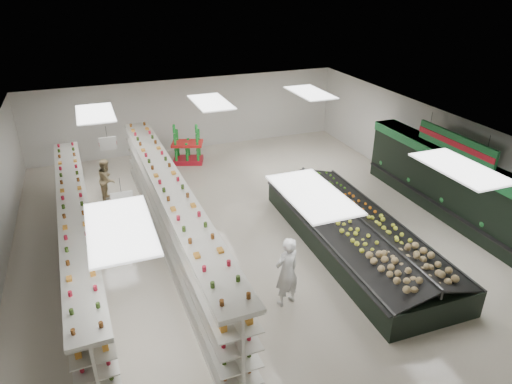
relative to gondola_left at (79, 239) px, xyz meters
name	(u,v)px	position (x,y,z in m)	size (l,w,h in m)	color
floor	(249,231)	(4.98, 0.09, -0.85)	(16.00, 16.00, 0.00)	beige
ceiling	(249,135)	(4.98, 0.09, 2.35)	(14.00, 16.00, 0.02)	white
wall_back	(188,114)	(4.98, 8.09, 0.75)	(14.00, 0.02, 3.20)	silver
wall_right	(436,155)	(11.98, 0.09, 0.75)	(0.02, 16.00, 3.20)	silver
produce_wall_case	(454,183)	(11.51, -1.41, 0.40)	(0.93, 8.00, 2.20)	black
aisle_sign_near	(122,200)	(1.18, -1.91, 1.91)	(0.52, 0.06, 0.75)	white
aisle_sign_far	(108,143)	(1.18, 2.09, 1.91)	(0.52, 0.06, 0.75)	white
hortifruti_banner	(455,143)	(11.22, -1.41, 1.80)	(0.12, 3.20, 0.95)	#1D6C34
gondola_left	(79,239)	(0.00, 0.00, 0.00)	(1.14, 10.65, 1.84)	silver
gondola_center	(172,217)	(2.60, 0.15, 0.10)	(1.16, 11.92, 2.06)	silver
produce_island	(355,232)	(7.57, -1.89, -0.34)	(2.87, 7.52, 1.11)	black
soda_endcap	(187,145)	(4.48, 6.37, -0.06)	(1.49, 1.24, 1.63)	red
shopper_main	(287,272)	(4.64, -3.50, 0.09)	(0.68, 0.45, 1.88)	silver
shopper_background	(107,179)	(1.03, 4.05, -0.09)	(0.73, 0.45, 1.51)	tan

